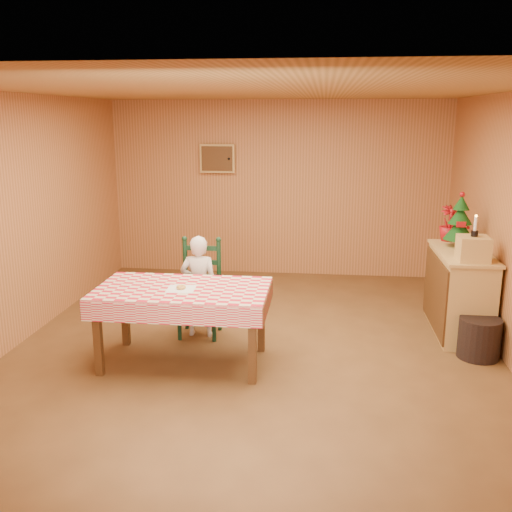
{
  "coord_description": "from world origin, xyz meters",
  "views": [
    {
      "loc": [
        0.67,
        -5.5,
        2.37
      ],
      "look_at": [
        0.0,
        0.2,
        0.95
      ],
      "focal_mm": 40.0,
      "sensor_mm": 36.0,
      "label": 1
    }
  ],
  "objects": [
    {
      "name": "crate",
      "position": [
        2.21,
        0.35,
        1.06
      ],
      "size": [
        0.3,
        0.3,
        0.25
      ],
      "primitive_type": "cube",
      "rotation": [
        0.0,
        0.0,
        -0.01
      ],
      "color": "tan",
      "rests_on": "shelf_unit"
    },
    {
      "name": "dining_table",
      "position": [
        -0.64,
        -0.41,
        0.69
      ],
      "size": [
        1.66,
        0.96,
        0.77
      ],
      "color": "#523116",
      "rests_on": "ground"
    },
    {
      "name": "donut",
      "position": [
        -0.64,
        -0.46,
        0.79
      ],
      "size": [
        0.1,
        0.1,
        0.03
      ],
      "primitive_type": "torus",
      "rotation": [
        0.0,
        0.0,
        0.1
      ],
      "color": "gold",
      "rests_on": "napkin"
    },
    {
      "name": "storage_bin",
      "position": [
        2.27,
        0.05,
        0.21
      ],
      "size": [
        0.46,
        0.46,
        0.41
      ],
      "primitive_type": "cylinder",
      "rotation": [
        0.0,
        0.0,
        0.13
      ],
      "color": "black",
      "rests_on": "ground"
    },
    {
      "name": "candle_set",
      "position": [
        2.21,
        0.35,
        1.24
      ],
      "size": [
        0.07,
        0.07,
        0.22
      ],
      "color": "black",
      "rests_on": "crate"
    },
    {
      "name": "ground",
      "position": [
        0.0,
        0.0,
        0.0
      ],
      "size": [
        6.0,
        6.0,
        0.0
      ],
      "primitive_type": "plane",
      "color": "brown",
      "rests_on": "ground"
    },
    {
      "name": "napkin",
      "position": [
        -0.64,
        -0.46,
        0.77
      ],
      "size": [
        0.28,
        0.28,
        0.0
      ],
      "primitive_type": "cube",
      "rotation": [
        0.0,
        0.0,
        0.06
      ],
      "color": "white",
      "rests_on": "dining_table"
    },
    {
      "name": "ladder_chair",
      "position": [
        -0.64,
        0.38,
        0.5
      ],
      "size": [
        0.44,
        0.4,
        1.08
      ],
      "color": "black",
      "rests_on": "ground"
    },
    {
      "name": "shelf_unit",
      "position": [
        2.2,
        0.75,
        0.47
      ],
      "size": [
        0.54,
        1.24,
        0.93
      ],
      "color": "tan",
      "rests_on": "ground"
    },
    {
      "name": "cabin_walls",
      "position": [
        -0.0,
        0.53,
        1.83
      ],
      "size": [
        5.1,
        6.05,
        2.65
      ],
      "color": "#B47241",
      "rests_on": "ground"
    },
    {
      "name": "flower_arrangement",
      "position": [
        2.16,
        1.3,
        1.14
      ],
      "size": [
        0.3,
        0.3,
        0.42
      ],
      "primitive_type": "imported",
      "rotation": [
        0.0,
        0.0,
        0.39
      ],
      "color": "maroon",
      "rests_on": "shelf_unit"
    },
    {
      "name": "seated_child",
      "position": [
        -0.64,
        0.32,
        0.56
      ],
      "size": [
        0.41,
        0.27,
        1.12
      ],
      "primitive_type": "imported",
      "rotation": [
        0.0,
        0.0,
        3.14
      ],
      "color": "silver",
      "rests_on": "ground"
    },
    {
      "name": "christmas_tree",
      "position": [
        2.21,
        1.0,
        1.21
      ],
      "size": [
        0.34,
        0.34,
        0.62
      ],
      "color": "#523116",
      "rests_on": "shelf_unit"
    }
  ]
}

